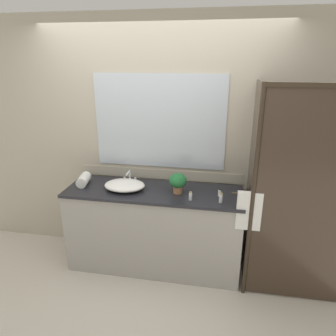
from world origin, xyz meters
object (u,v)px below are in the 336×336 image
Objects in this scene: sink_basin at (125,185)px; rolled_towel_near_edge at (84,180)px; amenity_bottle_shampoo at (190,196)px; amenity_bottle_body_wash at (220,193)px; potted_plant at (178,182)px; amenity_bottle_lotion at (221,198)px; faucet at (130,179)px.

rolled_towel_near_edge is (-0.46, 0.04, 0.01)m from sink_basin.
amenity_bottle_body_wash is at bearing 27.24° from amenity_bottle_shampoo.
amenity_bottle_shampoo is (-0.27, -0.14, 0.00)m from amenity_bottle_body_wash.
amenity_bottle_body_wash is 0.35× the size of rolled_towel_near_edge.
amenity_bottle_body_wash is (0.96, 0.01, -0.01)m from sink_basin.
potted_plant is at bearing 0.59° from sink_basin.
faucet is at bearing 162.28° from amenity_bottle_lotion.
amenity_bottle_body_wash is at bearing 0.32° from sink_basin.
rolled_towel_near_edge is (-1.01, 0.03, -0.07)m from potted_plant.
faucet reaches higher than rolled_towel_near_edge.
faucet is 1.02m from amenity_bottle_lotion.
sink_basin is 0.18m from faucet.
potted_plant is 2.67× the size of amenity_bottle_body_wash.
potted_plant is at bearing -1.91° from rolled_towel_near_edge.
amenity_bottle_shampoo is 1.17m from rolled_towel_near_edge.
faucet is at bearing 162.64° from potted_plant.
potted_plant is 0.42m from amenity_bottle_body_wash.
potted_plant reaches higher than amenity_bottle_lotion.
sink_basin is 0.70m from amenity_bottle_shampoo.
sink_basin is 0.46m from rolled_towel_near_edge.
rolled_towel_near_edge is at bearing -163.39° from faucet.
potted_plant is (0.55, -0.17, 0.08)m from faucet.
amenity_bottle_body_wash is at bearing -10.14° from faucet.
faucet is (-0.00, 0.18, 0.00)m from sink_basin.
amenity_bottle_body_wash is at bearing 95.13° from amenity_bottle_lotion.
amenity_bottle_shampoo is at bearing -44.71° from potted_plant.
amenity_bottle_lotion is 1.45m from rolled_towel_near_edge.
sink_basin is 1.89× the size of rolled_towel_near_edge.
rolled_towel_near_edge is (-0.46, -0.14, 0.01)m from faucet.
rolled_towel_near_edge reaches higher than amenity_bottle_shampoo.
faucet reaches higher than amenity_bottle_body_wash.
amenity_bottle_shampoo reaches higher than amenity_bottle_body_wash.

